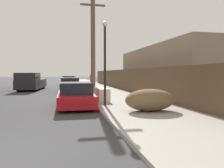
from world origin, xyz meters
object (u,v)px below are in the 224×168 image
Objects in this scene: discarded_fridge at (101,94)px; parked_sports_car_red at (76,96)px; pickup_truck at (31,82)px; street_lamp at (105,56)px; car_parked_mid at (69,86)px; pedestrian at (91,79)px; car_parked_far at (69,81)px; brush_pile at (150,100)px; utility_pole at (93,44)px.

discarded_fridge is 2.06m from parked_sports_car_red.
street_lamp is (5.31, -12.69, 1.68)m from pickup_truck.
car_parked_mid is 2.48× the size of pedestrian.
pickup_truck is 7.37m from pedestrian.
street_lamp reaches higher than car_parked_far.
parked_sports_car_red is 12.64m from pickup_truck.
pickup_truck is 16.21m from brush_pile.
pedestrian is (1.20, 10.88, -2.84)m from utility_pole.
car_parked_mid is at bearing 105.44° from brush_pile.
utility_pole reaches higher than pedestrian.
pedestrian reaches higher than car_parked_far.
pickup_truck reaches higher than discarded_fridge.
car_parked_mid reaches higher than parked_sports_car_red.
car_parked_far is at bearing 95.29° from utility_pole.
discarded_fridge is 0.85× the size of brush_pile.
car_parked_far is 4.65m from pedestrian.
car_parked_mid is 5.51m from utility_pole.
car_parked_mid is 5.09m from pickup_truck.
pedestrian reaches higher than pickup_truck.
car_parked_mid is at bearing 99.96° from discarded_fridge.
pickup_truck reaches higher than car_parked_mid.
pedestrian reaches higher than discarded_fridge.
parked_sports_car_red is 1.03× the size of car_parked_mid.
discarded_fridge is 0.44× the size of car_parked_mid.
discarded_fridge is 0.31× the size of pickup_truck.
utility_pole is at bearing -70.91° from car_parked_mid.
pedestrian is (1.12, 13.99, 0.49)m from discarded_fridge.
discarded_fridge is 4.22m from brush_pile.
utility_pole reaches higher than brush_pile.
street_lamp is (1.29, -19.86, 1.92)m from car_parked_far.
pickup_truck is at bearing 136.25° from car_parked_mid.
discarded_fridge is 17.92m from car_parked_far.
street_lamp is 1.92× the size of brush_pile.
street_lamp is at bearing -25.34° from parked_sports_car_red.
street_lamp is 16.12m from pedestrian.
pedestrian is at bearing 82.38° from discarded_fridge.
discarded_fridge is 2.89m from street_lamp.
utility_pole is at bearing -96.31° from pedestrian.
car_parked_mid is 9.62m from street_lamp.
pedestrian is (-0.31, 17.96, 0.39)m from brush_pile.
car_parked_far reaches higher than car_parked_mid.
discarded_fridge is at bearing -78.83° from car_parked_mid.
street_lamp is 2.47× the size of pedestrian.
car_parked_mid is 0.70× the size of pickup_truck.
car_parked_far is (0.12, 19.18, 0.07)m from parked_sports_car_red.
car_parked_mid is at bearing -86.75° from car_parked_far.
car_parked_far is 0.71× the size of pickup_truck.
parked_sports_car_red reaches higher than discarded_fridge.
discarded_fridge is at bearing 40.14° from parked_sports_car_red.
discarded_fridge is at bearing -88.44° from utility_pole.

